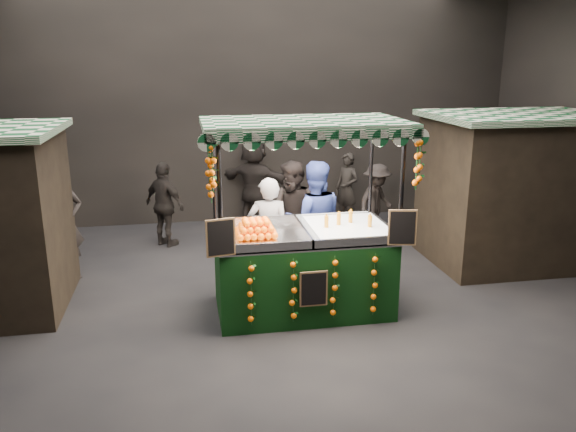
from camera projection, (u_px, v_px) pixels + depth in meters
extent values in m
plane|color=black|center=(280.00, 314.00, 8.04)|extent=(12.00, 12.00, 0.00)
cube|color=black|center=(240.00, 106.00, 12.10)|extent=(12.00, 0.10, 5.00)
cube|color=black|center=(460.00, 282.00, 2.63)|extent=(12.00, 0.10, 5.00)
cube|color=black|center=(514.00, 192.00, 9.89)|extent=(2.80, 2.00, 2.50)
cube|color=#115025|center=(522.00, 116.00, 9.55)|extent=(3.00, 2.20, 0.10)
cube|color=black|center=(302.00, 273.00, 8.07)|extent=(2.40, 1.31, 1.09)
cube|color=silver|center=(303.00, 235.00, 7.92)|extent=(2.40, 1.31, 0.04)
cylinder|color=black|center=(221.00, 240.00, 7.07)|extent=(0.05, 0.05, 2.62)
cylinder|color=black|center=(400.00, 230.00, 7.48)|extent=(0.05, 0.05, 2.62)
cylinder|color=black|center=(215.00, 214.00, 8.25)|extent=(0.05, 0.05, 2.62)
cylinder|color=black|center=(369.00, 207.00, 8.66)|extent=(0.05, 0.05, 2.62)
cube|color=#115025|center=(304.00, 123.00, 7.50)|extent=(2.68, 1.58, 0.09)
cube|color=white|center=(348.00, 228.00, 8.02)|extent=(1.07, 1.18, 0.09)
cube|color=black|center=(221.00, 238.00, 6.99)|extent=(0.37, 0.10, 0.48)
cube|color=black|center=(402.00, 228.00, 7.41)|extent=(0.37, 0.10, 0.48)
cube|color=black|center=(314.00, 289.00, 7.39)|extent=(0.37, 0.03, 0.48)
imported|color=gray|center=(269.00, 234.00, 8.74)|extent=(0.70, 0.51, 1.77)
imported|color=navy|center=(314.00, 222.00, 9.06)|extent=(1.03, 0.85, 1.96)
imported|color=#2A2422|center=(62.00, 224.00, 9.09)|extent=(0.81, 0.70, 1.87)
imported|color=black|center=(294.00, 216.00, 9.59)|extent=(1.12, 1.14, 1.85)
imported|color=black|center=(165.00, 205.00, 10.78)|extent=(0.95, 0.95, 1.62)
imported|color=black|center=(376.00, 202.00, 11.23)|extent=(1.12, 1.01, 1.51)
imported|color=black|center=(1.00, 216.00, 10.18)|extent=(0.89, 0.85, 1.53)
imported|color=#272420|center=(456.00, 191.00, 11.47)|extent=(1.42, 1.65, 1.79)
imported|color=black|center=(347.00, 189.00, 12.27)|extent=(0.62, 0.67, 1.54)
imported|color=#2C2624|center=(254.00, 181.00, 12.13)|extent=(1.77, 1.46, 1.90)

